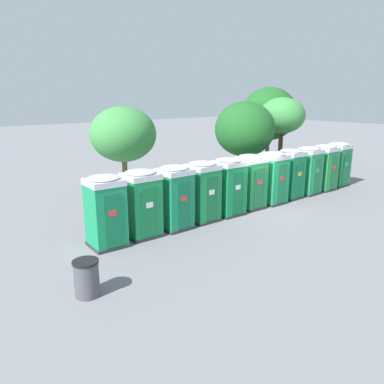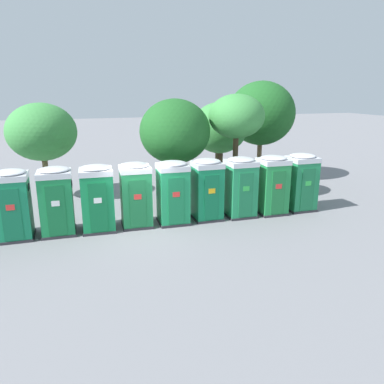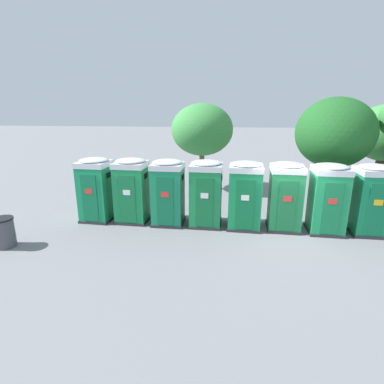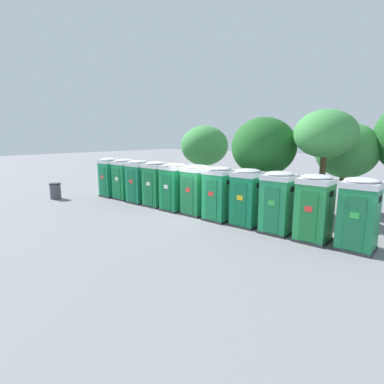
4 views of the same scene
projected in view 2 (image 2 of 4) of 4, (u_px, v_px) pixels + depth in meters
ground_plane at (138, 228)px, 14.63m from camera, size 120.00×120.00×0.00m
portapotty_2 at (13, 205)px, 13.31m from camera, size 1.21×1.21×2.54m
portapotty_3 at (56, 201)px, 13.76m from camera, size 1.24×1.22×2.54m
portapotty_4 at (97, 198)px, 14.11m from camera, size 1.28×1.25×2.54m
portapotty_5 at (136, 195)px, 14.58m from camera, size 1.24×1.25×2.54m
portapotty_6 at (173, 192)px, 14.90m from camera, size 1.25×1.24×2.54m
portapotty_7 at (207, 189)px, 15.38m from camera, size 1.17×1.21×2.54m
portapotty_8 at (240, 187)px, 15.74m from camera, size 1.21×1.22×2.54m
portapotty_9 at (272, 185)px, 16.10m from camera, size 1.21×1.24×2.54m
portapotty_10 at (301, 182)px, 16.59m from camera, size 1.22×1.22×2.54m
street_tree_0 at (220, 128)px, 20.50m from camera, size 3.04×3.04×4.59m
street_tree_1 at (175, 132)px, 17.08m from camera, size 3.23×3.23×4.86m
street_tree_2 at (236, 117)px, 17.63m from camera, size 2.65×2.65×5.06m
street_tree_3 at (261, 114)px, 21.84m from camera, size 3.90×3.90×5.74m
street_tree_4 at (42, 132)px, 17.90m from camera, size 3.29×3.29×4.65m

